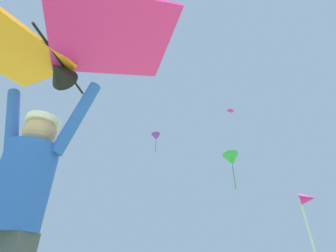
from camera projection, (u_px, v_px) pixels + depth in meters
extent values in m
cylinder|color=blue|center=(23.00, 185.00, 1.48)|extent=(0.43, 0.43, 0.56)
sphere|color=tan|center=(40.00, 133.00, 1.68)|extent=(0.23, 0.23, 0.23)
cylinder|color=white|center=(43.00, 122.00, 1.73)|extent=(0.30, 0.30, 0.05)
cylinder|color=blue|center=(77.00, 117.00, 1.71)|extent=(0.29, 0.17, 0.62)
cylinder|color=blue|center=(13.00, 121.00, 1.77)|extent=(0.29, 0.17, 0.62)
cylinder|color=black|center=(62.00, 64.00, 2.03)|extent=(0.27, 0.81, 0.02)
cube|color=#DB2393|center=(113.00, 39.00, 1.93)|extent=(1.29, 1.28, 0.24)
cube|color=orange|center=(5.00, 50.00, 2.03)|extent=(1.09, 0.96, 0.24)
cone|color=black|center=(59.00, 72.00, 1.98)|extent=(0.29, 0.26, 0.24)
pyramid|color=#DB2393|center=(231.00, 110.00, 32.44)|extent=(0.96, 1.00, 0.42)
cone|color=purple|center=(87.00, 47.00, 18.77)|extent=(1.38, 1.41, 1.12)
cylinder|color=#602387|center=(84.00, 56.00, 18.25)|extent=(0.04, 0.04, 1.35)
pyramid|color=blue|center=(126.00, 10.00, 19.46)|extent=(0.77, 0.75, 0.31)
cone|color=green|center=(232.00, 160.00, 18.22)|extent=(1.89, 1.93, 1.28)
cylinder|color=#237931|center=(234.00, 177.00, 17.50)|extent=(0.06, 0.06, 1.86)
cone|color=purple|center=(156.00, 137.00, 30.31)|extent=(1.44, 1.35, 1.07)
cylinder|color=#602387|center=(156.00, 146.00, 29.64)|extent=(0.05, 0.05, 1.73)
cylinder|color=silver|center=(312.00, 243.00, 4.32)|extent=(0.04, 0.04, 1.86)
cone|color=#DB2393|center=(307.00, 199.00, 4.67)|extent=(0.28, 0.24, 0.24)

